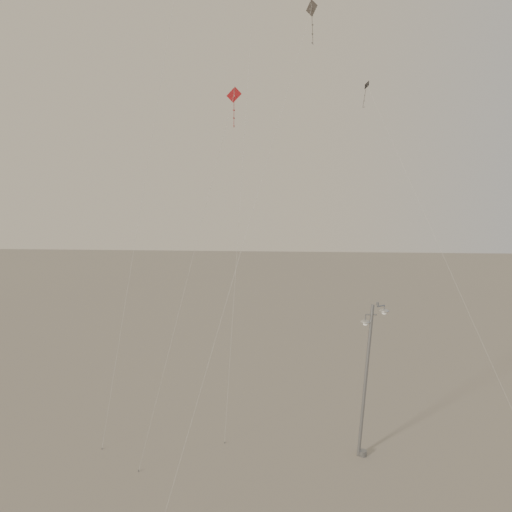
{
  "coord_description": "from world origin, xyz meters",
  "views": [
    {
      "loc": [
        0.13,
        -21.85,
        15.4
      ],
      "look_at": [
        -1.47,
        5.0,
        11.08
      ],
      "focal_mm": 35.0,
      "sensor_mm": 36.0,
      "label": 1
    }
  ],
  "objects": [
    {
      "name": "ground",
      "position": [
        0.0,
        0.0,
        0.0
      ],
      "size": [
        160.0,
        160.0,
        0.0
      ],
      "primitive_type": "plane",
      "color": "gray",
      "rests_on": "ground"
    },
    {
      "name": "street_lamp",
      "position": [
        4.64,
        4.15,
        4.7
      ],
      "size": [
        1.54,
        0.78,
        8.81
      ],
      "color": "gray",
      "rests_on": "ground"
    },
    {
      "name": "kite_1",
      "position": [
        0.04,
        5.55,
        19.28
      ],
      "size": [
        7.04,
        11.13,
        25.06
      ],
      "rotation": [
        0.0,
        0.0,
        -0.47
      ],
      "color": "#312D29",
      "rests_on": "ground"
    },
    {
      "name": "kite_3",
      "position": [
        -3.52,
        2.25,
        14.75
      ],
      "size": [
        5.54,
        0.75,
        19.52
      ],
      "rotation": [
        0.0,
        0.0,
        0.19
      ],
      "color": "maroon",
      "rests_on": "ground"
    },
    {
      "name": "kite_4",
      "position": [
        7.97,
        12.1,
        15.69
      ],
      "size": [
        8.57,
        10.42,
        22.0
      ],
      "rotation": [
        0.0,
        0.0,
        1.46
      ],
      "color": "#312D29",
      "rests_on": "ground"
    }
  ]
}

